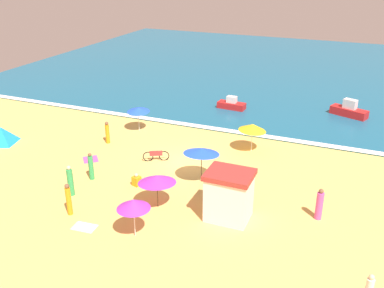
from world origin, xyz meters
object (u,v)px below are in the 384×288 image
at_px(lifeguard_cabana, 229,195).
at_px(small_boat_1, 232,104).
at_px(parked_bicycle, 156,156).
at_px(beach_umbrella_2, 138,110).
at_px(beachgoer_2, 91,167).
at_px(beachgoer_7, 137,180).
at_px(beachgoer_1, 107,133).
at_px(beach_umbrella_4, 202,151).
at_px(beach_umbrella_0, 133,204).
at_px(small_boat_0, 349,110).
at_px(beachgoer_6, 70,181).
at_px(beachgoer_3, 319,205).
at_px(beachgoer_4, 69,199).
at_px(beach_tent, 2,135).
at_px(beach_umbrella_1, 253,127).
at_px(beach_umbrella_3, 157,179).

relative_size(lifeguard_cabana, small_boat_1, 1.06).
bearing_deg(parked_bicycle, beach_umbrella_2, 130.40).
bearing_deg(beachgoer_2, beachgoer_7, 7.17).
bearing_deg(beachgoer_2, beachgoer_1, 112.68).
bearing_deg(beach_umbrella_4, beachgoer_7, -149.97).
bearing_deg(beach_umbrella_0, small_boat_0, 69.11).
bearing_deg(beachgoer_2, parked_bicycle, 57.31).
bearing_deg(beachgoer_6, beachgoer_1, 106.88).
distance_m(beachgoer_2, beachgoer_3, 13.80).
relative_size(parked_bicycle, beachgoer_4, 0.87).
relative_size(beach_tent, beachgoer_3, 1.38).
distance_m(beachgoer_3, beachgoer_6, 14.07).
height_order(beach_umbrella_1, beachgoer_4, beach_umbrella_1).
bearing_deg(beach_umbrella_0, beach_tent, 156.94).
xyz_separation_m(beachgoer_1, beachgoer_6, (2.24, -7.37, 0.07)).
xyz_separation_m(lifeguard_cabana, beachgoer_4, (-8.05, -3.01, -0.46)).
relative_size(beachgoer_3, beachgoer_7, 2.21).
distance_m(beach_umbrella_0, beach_tent, 16.29).
bearing_deg(beach_tent, parked_bicycle, 8.46).
distance_m(beach_umbrella_4, beach_tent, 15.99).
bearing_deg(beachgoer_6, beach_umbrella_2, 97.23).
distance_m(beach_umbrella_0, parked_bicycle, 8.80).
distance_m(beach_umbrella_0, small_boat_0, 24.01).
xyz_separation_m(lifeguard_cabana, beach_umbrella_1, (-1.17, 8.86, 0.43)).
bearing_deg(beachgoer_7, small_boat_1, 86.35).
xyz_separation_m(beachgoer_1, beachgoer_3, (15.97, -4.34, 0.01)).
bearing_deg(beachgoer_4, small_boat_1, 82.13).
height_order(beach_umbrella_1, beach_umbrella_3, beach_umbrella_1).
bearing_deg(parked_bicycle, beachgoer_1, 164.34).
height_order(parked_bicycle, small_boat_0, small_boat_0).
height_order(lifeguard_cabana, beachgoer_2, lifeguard_cabana).
bearing_deg(beachgoer_4, beachgoer_3, 20.84).
height_order(beach_tent, beachgoer_2, beachgoer_2).
height_order(beach_umbrella_1, small_boat_1, beach_umbrella_1).
xyz_separation_m(parked_bicycle, beachgoer_6, (-2.49, -6.04, 0.52)).
xyz_separation_m(beach_umbrella_2, small_boat_0, (15.34, 9.76, -1.16)).
xyz_separation_m(beach_umbrella_4, beachgoer_1, (-8.67, 2.88, -1.24)).
distance_m(beach_tent, beachgoer_1, 7.90).
bearing_deg(beach_umbrella_1, beachgoer_7, -123.81).
distance_m(parked_bicycle, small_boat_1, 12.30).
bearing_deg(small_boat_1, beach_umbrella_0, -85.82).
distance_m(beachgoer_4, beachgoer_7, 4.61).
relative_size(beach_umbrella_4, beachgoer_4, 1.26).
bearing_deg(beach_umbrella_4, beach_umbrella_3, -107.57).
distance_m(beach_umbrella_0, beachgoer_1, 12.25).
bearing_deg(beachgoer_1, beachgoer_4, -69.28).
distance_m(beach_umbrella_2, small_boat_1, 9.45).
distance_m(beach_umbrella_2, beachgoer_1, 3.42).
bearing_deg(beach_umbrella_4, beach_tent, -179.18).
xyz_separation_m(beach_umbrella_4, small_boat_0, (7.57, 15.81, -1.48)).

